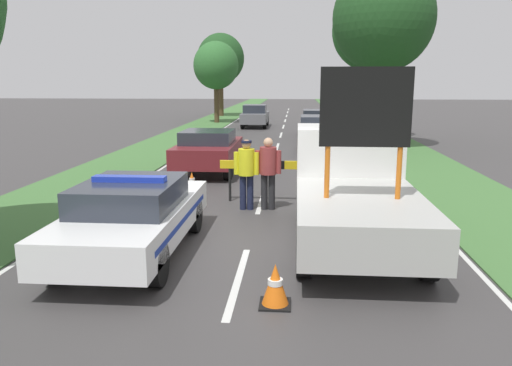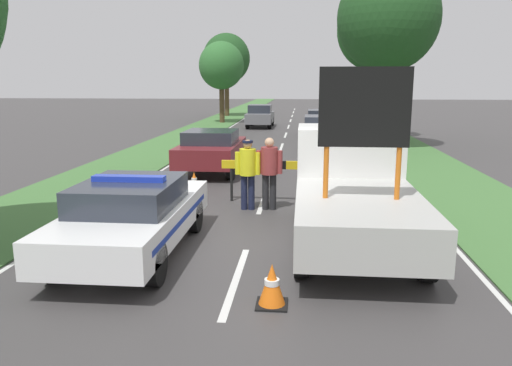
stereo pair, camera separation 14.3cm
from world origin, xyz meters
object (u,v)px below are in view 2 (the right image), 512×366
Objects in this scene: traffic_cone_centre_front at (194,180)px; roadside_tree_near_right at (376,31)px; traffic_cone_near_truck at (111,213)px; roadside_tree_near_left at (226,59)px; road_barrier at (270,168)px; queued_car_wagon_maroon at (212,150)px; roadside_tree_mid_right at (221,66)px; traffic_cone_near_police at (272,285)px; pedestrian_civilian at (269,168)px; queued_car_sedan_black at (321,123)px; police_officer at (248,168)px; queued_car_van_white at (321,134)px; work_truck at (353,187)px; roadside_tree_far_left at (388,18)px; queued_car_suv_grey at (260,116)px; police_car at (133,215)px.

traffic_cone_centre_front is 0.06× the size of roadside_tree_near_right.
roadside_tree_near_left is at bearing 94.38° from traffic_cone_near_truck.
road_barrier is 0.62× the size of queued_car_wagon_maroon.
roadside_tree_mid_right is at bearing 136.34° from roadside_tree_near_right.
roadside_tree_mid_right reaches higher than traffic_cone_near_police.
pedestrian_civilian reaches higher than traffic_cone_near_police.
queued_car_sedan_black is at bearing 78.29° from pedestrian_civilian.
police_officer is at bearing -79.38° from roadside_tree_mid_right.
roadside_tree_near_right is (4.62, 16.43, 4.77)m from pedestrian_civilian.
queued_car_van_white is (3.99, 5.57, 0.02)m from queued_car_wagon_maroon.
roadside_tree_mid_right is at bearing 100.50° from traffic_cone_near_police.
roadside_tree_near_right is (4.66, 15.62, 4.93)m from road_barrier.
roadside_tree_mid_right is at bearing -77.28° from work_truck.
traffic_cone_near_police is (0.45, -6.26, -0.60)m from road_barrier.
queued_car_van_white is 0.51× the size of roadside_tree_far_left.
roadside_tree_far_left reaches higher than roadside_tree_near_left.
traffic_cone_centre_front is 15.39m from queued_car_sedan_black.
roadside_tree_mid_right is (-10.04, 9.58, -1.56)m from roadside_tree_near_right.
queued_car_sedan_black is 0.71× the size of roadside_tree_mid_right.
work_truck is at bearing -46.82° from traffic_cone_centre_front.
traffic_cone_near_police is 0.07× the size of roadside_tree_far_left.
traffic_cone_centre_front is 16.75m from roadside_tree_near_right.
queued_car_suv_grey reaches higher than traffic_cone_near_police.
police_car is 9.77× the size of traffic_cone_near_truck.
roadside_tree_mid_right is (-7.24, 8.94, 3.48)m from queued_car_sedan_black.
road_barrier is 0.61× the size of queued_car_suv_grey.
queued_car_sedan_black is at bearing 74.05° from traffic_cone_centre_front.
work_truck is 2.92× the size of pedestrian_civilian.
queued_car_van_white is 1.00× the size of queued_car_sedan_black.
queued_car_sedan_black is (1.41, 22.52, 0.49)m from traffic_cone_near_police.
work_truck reaches higher than queued_car_sedan_black.
police_car is 9.57× the size of traffic_cone_centre_front.
queued_car_suv_grey is 5.84m from roadside_tree_mid_right.
traffic_cone_near_truck is 0.12× the size of queued_car_wagon_maroon.
roadside_tree_near_left is (-3.76, 31.12, 4.87)m from traffic_cone_centre_front.
queued_car_suv_grey is (0.09, 26.10, 0.05)m from police_car.
pedestrian_civilian reaches higher than queued_car_suv_grey.
queued_car_van_white is at bearing -125.57° from queued_car_wagon_maroon.
queued_car_wagon_maroon is 11.32m from roadside_tree_far_left.
pedestrian_civilian is at bearing 81.28° from queued_car_van_white.
work_truck is 1.22× the size of queued_car_sedan_black.
work_truck is at bearing -58.67° from road_barrier.
police_officer is 2.81× the size of traffic_cone_near_police.
police_officer is at bearing -179.85° from pedestrian_civilian.
police_car is 0.59× the size of roadside_tree_near_right.
police_car is at bearing 90.61° from queued_car_wagon_maroon.
queued_car_suv_grey is at bearing 89.38° from traffic_cone_centre_front.
roadside_tree_near_left is at bearing 100.36° from road_barrier.
police_officer is 5.37m from queued_car_wagon_maroon.
traffic_cone_centre_front is at bearing 89.15° from queued_car_wagon_maroon.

